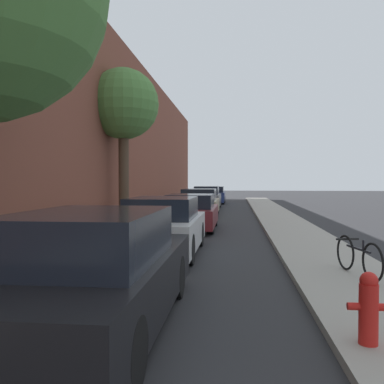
% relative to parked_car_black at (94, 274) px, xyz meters
% --- Properties ---
extents(ground_plane, '(120.00, 120.00, 0.00)m').
position_rel_parked_car_black_xyz_m(ground_plane, '(0.86, 9.98, -0.69)').
color(ground_plane, '#28282B').
extents(sidewalk_left, '(2.00, 52.00, 0.12)m').
position_rel_parked_car_black_xyz_m(sidewalk_left, '(-2.04, 9.98, -0.63)').
color(sidewalk_left, '#9E998E').
rests_on(sidewalk_left, ground).
extents(sidewalk_right, '(2.00, 52.00, 0.12)m').
position_rel_parked_car_black_xyz_m(sidewalk_right, '(3.76, 9.98, -0.63)').
color(sidewalk_right, '#9E998E').
rests_on(sidewalk_right, ground).
extents(building_facade_left, '(0.70, 52.00, 7.75)m').
position_rel_parked_car_black_xyz_m(building_facade_left, '(-3.39, 9.98, 3.19)').
color(building_facade_left, brown).
rests_on(building_facade_left, ground).
extents(parked_car_black, '(1.80, 4.59, 1.46)m').
position_rel_parked_car_black_xyz_m(parked_car_black, '(0.00, 0.00, 0.00)').
color(parked_car_black, black).
rests_on(parked_car_black, ground).
extents(parked_car_white, '(1.75, 4.12, 1.42)m').
position_rel_parked_car_black_xyz_m(parked_car_white, '(-0.05, 5.17, -0.01)').
color(parked_car_white, black).
rests_on(parked_car_white, ground).
extents(parked_car_maroon, '(1.84, 4.16, 1.32)m').
position_rel_parked_car_black_xyz_m(parked_car_maroon, '(0.08, 10.30, -0.05)').
color(parked_car_maroon, black).
rests_on(parked_car_maroon, ground).
extents(parked_car_champagne, '(1.87, 4.31, 1.40)m').
position_rel_parked_car_black_xyz_m(parked_car_champagne, '(-0.13, 16.24, -0.02)').
color(parked_car_champagne, black).
rests_on(parked_car_champagne, ground).
extents(parked_car_grey, '(1.70, 4.24, 1.46)m').
position_rel_parked_car_black_xyz_m(parked_car_grey, '(-0.13, 21.81, -0.00)').
color(parked_car_grey, black).
rests_on(parked_car_grey, ground).
extents(parked_car_navy, '(1.70, 3.91, 1.36)m').
position_rel_parked_car_black_xyz_m(parked_car_navy, '(0.03, 27.61, -0.04)').
color(parked_car_navy, black).
rests_on(parked_car_navy, ground).
extents(street_tree_far, '(2.65, 2.65, 5.90)m').
position_rel_parked_car_black_xyz_m(street_tree_far, '(-2.45, 10.18, 3.93)').
color(street_tree_far, '#4C3A2B').
rests_on(street_tree_far, sidewalk_left).
extents(fire_hydrant, '(0.43, 0.20, 0.76)m').
position_rel_parked_car_black_xyz_m(fire_hydrant, '(3.11, -0.42, -0.18)').
color(fire_hydrant, red).
rests_on(fire_hydrant, sidewalk_right).
extents(bicycle, '(0.49, 1.61, 0.67)m').
position_rel_parked_car_black_xyz_m(bicycle, '(3.92, 2.77, -0.23)').
color(bicycle, black).
rests_on(bicycle, sidewalk_right).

